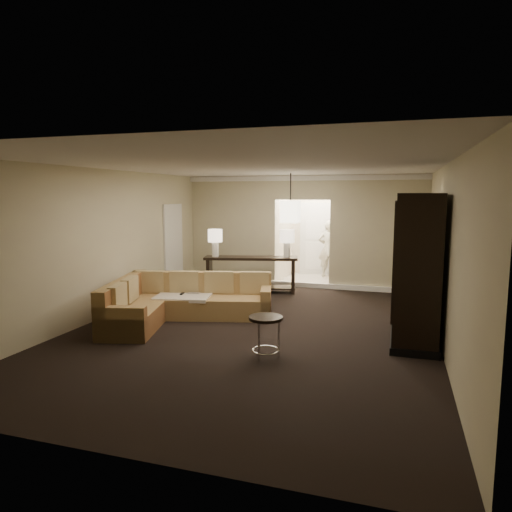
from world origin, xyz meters
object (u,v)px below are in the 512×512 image
(coffee_table, at_px, (186,304))
(person, at_px, (329,246))
(sectional_sofa, at_px, (178,303))
(console_table, at_px, (251,271))
(armoire, at_px, (415,272))
(drink_table, at_px, (266,328))

(coffee_table, bearing_deg, person, 67.55)
(sectional_sofa, relative_size, console_table, 1.28)
(armoire, bearing_deg, console_table, 142.41)
(sectional_sofa, height_order, armoire, armoire)
(armoire, bearing_deg, person, 111.66)
(armoire, relative_size, person, 1.30)
(sectional_sofa, bearing_deg, armoire, -14.61)
(coffee_table, height_order, person, person)
(armoire, distance_m, person, 5.80)
(armoire, height_order, drink_table, armoire)
(person, bearing_deg, coffee_table, 68.69)
(sectional_sofa, distance_m, coffee_table, 0.43)
(coffee_table, distance_m, drink_table, 2.84)
(armoire, distance_m, drink_table, 2.57)
(sectional_sofa, distance_m, console_table, 2.82)
(console_table, distance_m, drink_table, 4.48)
(sectional_sofa, distance_m, drink_table, 2.55)
(sectional_sofa, bearing_deg, console_table, 64.81)
(console_table, distance_m, person, 3.02)
(sectional_sofa, bearing_deg, drink_table, -48.57)
(coffee_table, distance_m, console_table, 2.44)
(console_table, bearing_deg, person, 46.95)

